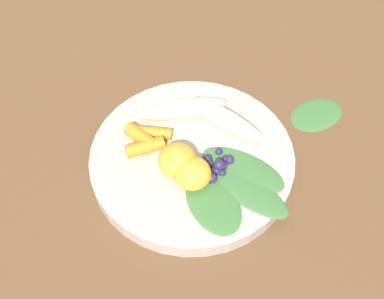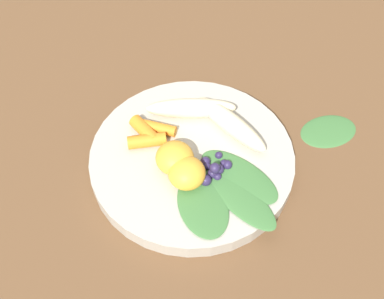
# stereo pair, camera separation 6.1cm
# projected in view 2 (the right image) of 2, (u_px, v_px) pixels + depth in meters

# --- Properties ---
(ground_plane) EXTENTS (2.40, 2.40, 0.00)m
(ground_plane) POSITION_uv_depth(u_px,v_px,m) (192.00, 164.00, 0.64)
(ground_plane) COLOR brown
(bowl) EXTENTS (0.27, 0.27, 0.02)m
(bowl) POSITION_uv_depth(u_px,v_px,m) (192.00, 159.00, 0.63)
(bowl) COLOR #B2AD9E
(bowl) RESTS_ON ground_plane
(banana_peeled_left) EXTENTS (0.13, 0.07, 0.03)m
(banana_peeled_left) POSITION_uv_depth(u_px,v_px,m) (191.00, 108.00, 0.65)
(banana_peeled_left) COLOR beige
(banana_peeled_left) RESTS_ON bowl
(banana_peeled_right) EXTENTS (0.07, 0.13, 0.03)m
(banana_peeled_right) POSITION_uv_depth(u_px,v_px,m) (231.00, 124.00, 0.64)
(banana_peeled_right) COLOR beige
(banana_peeled_right) RESTS_ON bowl
(orange_segment_near) EXTENTS (0.05, 0.05, 0.04)m
(orange_segment_near) POSITION_uv_depth(u_px,v_px,m) (187.00, 173.00, 0.58)
(orange_segment_near) COLOR #F4A833
(orange_segment_near) RESTS_ON bowl
(orange_segment_far) EXTENTS (0.05, 0.05, 0.04)m
(orange_segment_far) POSITION_uv_depth(u_px,v_px,m) (175.00, 158.00, 0.60)
(orange_segment_far) COLOR #F4A833
(orange_segment_far) RESTS_ON bowl
(carrot_front) EXTENTS (0.05, 0.04, 0.02)m
(carrot_front) POSITION_uv_depth(u_px,v_px,m) (159.00, 128.00, 0.64)
(carrot_front) COLOR orange
(carrot_front) RESTS_ON bowl
(carrot_mid_left) EXTENTS (0.03, 0.05, 0.02)m
(carrot_mid_left) POSITION_uv_depth(u_px,v_px,m) (145.00, 130.00, 0.64)
(carrot_mid_left) COLOR orange
(carrot_mid_left) RESTS_ON bowl
(carrot_mid_right) EXTENTS (0.05, 0.03, 0.02)m
(carrot_mid_right) POSITION_uv_depth(u_px,v_px,m) (147.00, 141.00, 0.63)
(carrot_mid_right) COLOR orange
(carrot_mid_right) RESTS_ON bowl
(blueberry_pile) EXTENTS (0.05, 0.04, 0.02)m
(blueberry_pile) POSITION_uv_depth(u_px,v_px,m) (213.00, 170.00, 0.60)
(blueberry_pile) COLOR #2D234C
(blueberry_pile) RESTS_ON bowl
(coconut_shred_patch) EXTENTS (0.04, 0.04, 0.00)m
(coconut_shred_patch) POSITION_uv_depth(u_px,v_px,m) (234.00, 184.00, 0.59)
(coconut_shred_patch) COLOR white
(coconut_shred_patch) RESTS_ON bowl
(kale_leaf_left) EXTENTS (0.07, 0.10, 0.00)m
(kale_leaf_left) POSITION_uv_depth(u_px,v_px,m) (203.00, 205.00, 0.57)
(kale_leaf_left) COLOR #3D7038
(kale_leaf_left) RESTS_ON bowl
(kale_leaf_right) EXTENTS (0.08, 0.13, 0.00)m
(kale_leaf_right) POSITION_uv_depth(u_px,v_px,m) (238.00, 196.00, 0.58)
(kale_leaf_right) COLOR #3D7038
(kale_leaf_right) RESTS_ON bowl
(kale_leaf_rear) EXTENTS (0.10, 0.13, 0.00)m
(kale_leaf_rear) POSITION_uv_depth(u_px,v_px,m) (239.00, 176.00, 0.60)
(kale_leaf_rear) COLOR #3D7038
(kale_leaf_rear) RESTS_ON bowl
(kale_leaf_stray) EXTENTS (0.09, 0.06, 0.01)m
(kale_leaf_stray) POSITION_uv_depth(u_px,v_px,m) (329.00, 130.00, 0.67)
(kale_leaf_stray) COLOR #3D7038
(kale_leaf_stray) RESTS_ON ground_plane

